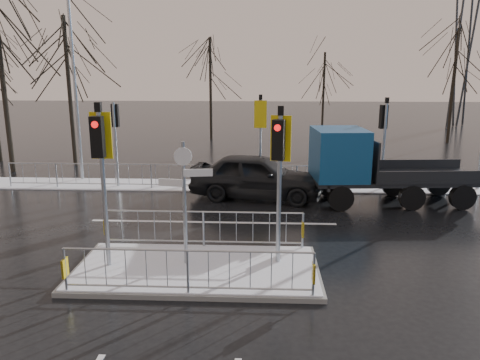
{
  "coord_description": "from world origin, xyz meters",
  "views": [
    {
      "loc": [
        1.56,
        -10.65,
        4.92
      ],
      "look_at": [
        0.96,
        2.28,
        1.8
      ],
      "focal_mm": 35.0,
      "sensor_mm": 36.0,
      "label": 1
    }
  ],
  "objects_px": {
    "flatbed_truck": "(361,164)",
    "traffic_island": "(196,257)",
    "car_far_lane": "(257,176)",
    "street_lamp_left": "(76,78)"
  },
  "relations": [
    {
      "from": "traffic_island",
      "to": "flatbed_truck",
      "type": "relative_size",
      "value": 0.98
    },
    {
      "from": "street_lamp_left",
      "to": "traffic_island",
      "type": "bearing_deg",
      "value": -55.93
    },
    {
      "from": "flatbed_truck",
      "to": "car_far_lane",
      "type": "bearing_deg",
      "value": 172.78
    },
    {
      "from": "traffic_island",
      "to": "street_lamp_left",
      "type": "xyz_separation_m",
      "value": [
        -6.42,
        9.49,
        4.1
      ]
    },
    {
      "from": "car_far_lane",
      "to": "street_lamp_left",
      "type": "xyz_separation_m",
      "value": [
        -7.82,
        2.69,
        3.63
      ]
    },
    {
      "from": "traffic_island",
      "to": "flatbed_truck",
      "type": "bearing_deg",
      "value": 50.33
    },
    {
      "from": "traffic_island",
      "to": "flatbed_truck",
      "type": "xyz_separation_m",
      "value": [
        5.24,
        6.31,
        1.08
      ]
    },
    {
      "from": "flatbed_truck",
      "to": "street_lamp_left",
      "type": "height_order",
      "value": "street_lamp_left"
    },
    {
      "from": "traffic_island",
      "to": "car_far_lane",
      "type": "distance_m",
      "value": 6.96
    },
    {
      "from": "flatbed_truck",
      "to": "traffic_island",
      "type": "bearing_deg",
      "value": -129.67
    }
  ]
}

